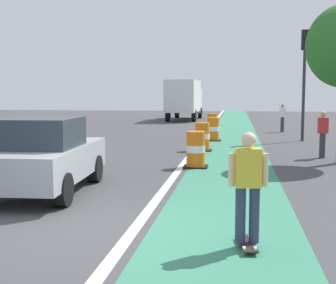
{
  "coord_description": "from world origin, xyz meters",
  "views": [
    {
      "loc": [
        2.54,
        -7.11,
        2.25
      ],
      "look_at": [
        0.97,
        3.51,
        1.1
      ],
      "focal_mm": 49.42,
      "sensor_mm": 36.0,
      "label": 1
    }
  ],
  "objects_px": {
    "delivery_truck_down_block": "(185,98)",
    "traffic_light_corner": "(305,65)",
    "pedestrian_waiting": "(282,117)",
    "parked_sedan_nearest": "(43,156)",
    "traffic_barrel_back": "(213,129)",
    "traffic_barrel_far": "(212,123)",
    "skateboarder_on_lane": "(248,186)",
    "traffic_barrel_mid": "(202,137)",
    "traffic_barrel_front": "(196,150)",
    "pedestrian_crossing": "(323,133)"
  },
  "relations": [
    {
      "from": "delivery_truck_down_block",
      "to": "traffic_light_corner",
      "type": "xyz_separation_m",
      "value": [
        7.32,
        -15.89,
        1.65
      ]
    },
    {
      "from": "delivery_truck_down_block",
      "to": "pedestrian_waiting",
      "type": "xyz_separation_m",
      "value": [
        6.86,
        -10.96,
        -0.98
      ]
    },
    {
      "from": "parked_sedan_nearest",
      "to": "traffic_light_corner",
      "type": "distance_m",
      "value": 14.67
    },
    {
      "from": "traffic_barrel_back",
      "to": "traffic_barrel_far",
      "type": "relative_size",
      "value": 1.0
    },
    {
      "from": "traffic_barrel_far",
      "to": "traffic_light_corner",
      "type": "relative_size",
      "value": 0.21
    },
    {
      "from": "skateboarder_on_lane",
      "to": "delivery_truck_down_block",
      "type": "xyz_separation_m",
      "value": [
        -4.43,
        31.41,
        0.94
      ]
    },
    {
      "from": "traffic_barrel_mid",
      "to": "traffic_barrel_front",
      "type": "bearing_deg",
      "value": -88.66
    },
    {
      "from": "traffic_light_corner",
      "to": "delivery_truck_down_block",
      "type": "bearing_deg",
      "value": 114.74
    },
    {
      "from": "skateboarder_on_lane",
      "to": "pedestrian_crossing",
      "type": "bearing_deg",
      "value": 74.23
    },
    {
      "from": "traffic_barrel_front",
      "to": "traffic_light_corner",
      "type": "height_order",
      "value": "traffic_light_corner"
    },
    {
      "from": "pedestrian_crossing",
      "to": "traffic_barrel_mid",
      "type": "bearing_deg",
      "value": 161.23
    },
    {
      "from": "traffic_light_corner",
      "to": "pedestrian_waiting",
      "type": "height_order",
      "value": "traffic_light_corner"
    },
    {
      "from": "delivery_truck_down_block",
      "to": "pedestrian_crossing",
      "type": "height_order",
      "value": "delivery_truck_down_block"
    },
    {
      "from": "traffic_barrel_front",
      "to": "traffic_light_corner",
      "type": "relative_size",
      "value": 0.21
    },
    {
      "from": "skateboarder_on_lane",
      "to": "traffic_barrel_front",
      "type": "height_order",
      "value": "skateboarder_on_lane"
    },
    {
      "from": "delivery_truck_down_block",
      "to": "pedestrian_waiting",
      "type": "distance_m",
      "value": 12.97
    },
    {
      "from": "traffic_barrel_front",
      "to": "traffic_barrel_mid",
      "type": "distance_m",
      "value": 4.09
    },
    {
      "from": "skateboarder_on_lane",
      "to": "parked_sedan_nearest",
      "type": "xyz_separation_m",
      "value": [
        -4.45,
        3.11,
        -0.08
      ]
    },
    {
      "from": "parked_sedan_nearest",
      "to": "skateboarder_on_lane",
      "type": "bearing_deg",
      "value": -34.98
    },
    {
      "from": "traffic_barrel_back",
      "to": "pedestrian_crossing",
      "type": "height_order",
      "value": "pedestrian_crossing"
    },
    {
      "from": "traffic_barrel_back",
      "to": "traffic_barrel_far",
      "type": "distance_m",
      "value": 4.33
    },
    {
      "from": "skateboarder_on_lane",
      "to": "traffic_light_corner",
      "type": "relative_size",
      "value": 0.33
    },
    {
      "from": "traffic_barrel_far",
      "to": "traffic_light_corner",
      "type": "xyz_separation_m",
      "value": [
        4.4,
        -3.85,
        2.97
      ]
    },
    {
      "from": "parked_sedan_nearest",
      "to": "pedestrian_crossing",
      "type": "relative_size",
      "value": 2.6
    },
    {
      "from": "delivery_truck_down_block",
      "to": "traffic_barrel_back",
      "type": "bearing_deg",
      "value": -78.99
    },
    {
      "from": "traffic_light_corner",
      "to": "pedestrian_waiting",
      "type": "xyz_separation_m",
      "value": [
        -0.46,
        4.93,
        -2.64
      ]
    },
    {
      "from": "parked_sedan_nearest",
      "to": "traffic_barrel_mid",
      "type": "bearing_deg",
      "value": 69.95
    },
    {
      "from": "parked_sedan_nearest",
      "to": "pedestrian_crossing",
      "type": "bearing_deg",
      "value": 42.89
    },
    {
      "from": "traffic_barrel_back",
      "to": "delivery_truck_down_block",
      "type": "bearing_deg",
      "value": 101.01
    },
    {
      "from": "traffic_barrel_back",
      "to": "delivery_truck_down_block",
      "type": "distance_m",
      "value": 16.71
    },
    {
      "from": "traffic_barrel_back",
      "to": "pedestrian_crossing",
      "type": "distance_m",
      "value": 6.62
    },
    {
      "from": "skateboarder_on_lane",
      "to": "traffic_barrel_mid",
      "type": "height_order",
      "value": "skateboarder_on_lane"
    },
    {
      "from": "parked_sedan_nearest",
      "to": "pedestrian_crossing",
      "type": "xyz_separation_m",
      "value": [
        7.22,
        6.71,
        0.03
      ]
    },
    {
      "from": "traffic_barrel_far",
      "to": "pedestrian_crossing",
      "type": "relative_size",
      "value": 0.68
    },
    {
      "from": "skateboarder_on_lane",
      "to": "traffic_barrel_far",
      "type": "relative_size",
      "value": 1.55
    },
    {
      "from": "traffic_barrel_front",
      "to": "traffic_barrel_mid",
      "type": "xyz_separation_m",
      "value": [
        -0.1,
        4.09,
        0.0
      ]
    },
    {
      "from": "traffic_barrel_front",
      "to": "traffic_barrel_mid",
      "type": "height_order",
      "value": "same"
    },
    {
      "from": "traffic_barrel_back",
      "to": "traffic_light_corner",
      "type": "xyz_separation_m",
      "value": [
        4.14,
        0.47,
        2.97
      ]
    },
    {
      "from": "delivery_truck_down_block",
      "to": "traffic_light_corner",
      "type": "distance_m",
      "value": 17.57
    },
    {
      "from": "traffic_barrel_mid",
      "to": "traffic_barrel_back",
      "type": "bearing_deg",
      "value": 86.64
    },
    {
      "from": "parked_sedan_nearest",
      "to": "delivery_truck_down_block",
      "type": "bearing_deg",
      "value": 89.97
    },
    {
      "from": "traffic_barrel_mid",
      "to": "parked_sedan_nearest",
      "type": "bearing_deg",
      "value": -110.05
    },
    {
      "from": "parked_sedan_nearest",
      "to": "traffic_barrel_far",
      "type": "height_order",
      "value": "parked_sedan_nearest"
    },
    {
      "from": "skateboarder_on_lane",
      "to": "traffic_barrel_front",
      "type": "bearing_deg",
      "value": 100.86
    },
    {
      "from": "traffic_barrel_mid",
      "to": "traffic_barrel_back",
      "type": "relative_size",
      "value": 1.0
    },
    {
      "from": "pedestrian_crossing",
      "to": "pedestrian_waiting",
      "type": "bearing_deg",
      "value": 91.83
    },
    {
      "from": "traffic_barrel_back",
      "to": "traffic_light_corner",
      "type": "height_order",
      "value": "traffic_light_corner"
    },
    {
      "from": "pedestrian_crossing",
      "to": "pedestrian_waiting",
      "type": "distance_m",
      "value": 10.64
    },
    {
      "from": "skateboarder_on_lane",
      "to": "traffic_barrel_back",
      "type": "bearing_deg",
      "value": 94.74
    },
    {
      "from": "traffic_barrel_mid",
      "to": "pedestrian_waiting",
      "type": "height_order",
      "value": "pedestrian_waiting"
    }
  ]
}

